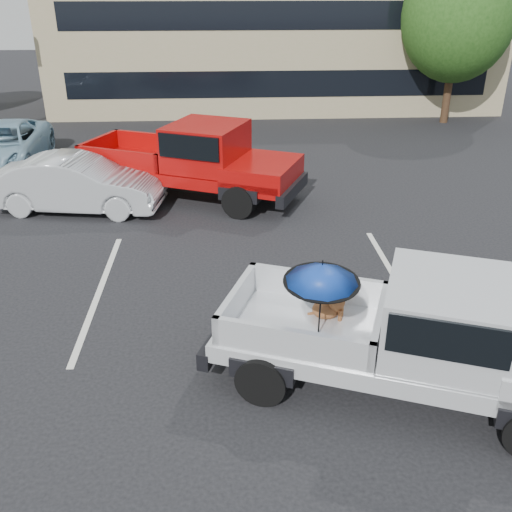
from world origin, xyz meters
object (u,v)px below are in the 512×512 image
object	(u,v)px
tree_right	(459,16)
red_pickup	(201,158)
blue_suv	(3,146)
tree_back	(344,3)
silver_pickup	(427,331)
silver_sedan	(78,184)

from	to	relation	value
tree_right	red_pickup	xyz separation A→B (m)	(-10.10, -8.73, -3.06)
tree_right	blue_suv	world-z (taller)	tree_right
tree_right	blue_suv	size ratio (longest dim) A/B	1.35
tree_back	red_pickup	distance (m)	18.47
silver_pickup	red_pickup	distance (m)	9.26
silver_pickup	red_pickup	xyz separation A→B (m)	(-3.45, 8.59, 0.09)
silver_pickup	silver_sedan	distance (m)	10.28
silver_sedan	red_pickup	bearing A→B (deg)	-67.74
tree_right	red_pickup	world-z (taller)	tree_right
tree_right	silver_sedan	size ratio (longest dim) A/B	1.54
tree_back	silver_pickup	world-z (taller)	tree_back
silver_pickup	tree_back	bearing A→B (deg)	102.37
tree_back	silver_sedan	xyz separation A→B (m)	(-10.31, -17.50, -3.69)
tree_back	silver_pickup	xyz separation A→B (m)	(-3.65, -25.32, -3.36)
tree_right	red_pickup	distance (m)	13.70
silver_pickup	red_pickup	world-z (taller)	red_pickup
blue_suv	tree_right	bearing A→B (deg)	15.60
tree_right	silver_sedan	distance (m)	16.72
tree_right	blue_suv	xyz separation A→B (m)	(-16.59, -5.42, -3.51)
silver_pickup	red_pickup	size ratio (longest dim) A/B	0.90
silver_pickup	blue_suv	size ratio (longest dim) A/B	1.20
tree_back	silver_sedan	world-z (taller)	tree_back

